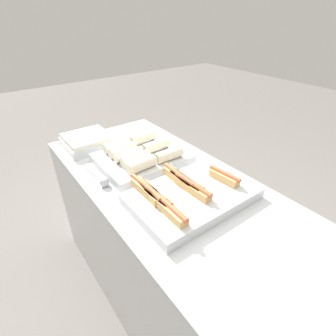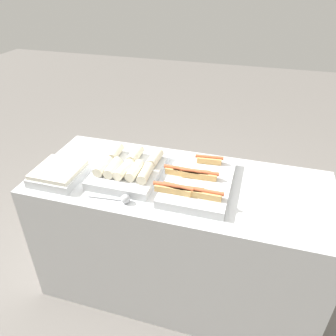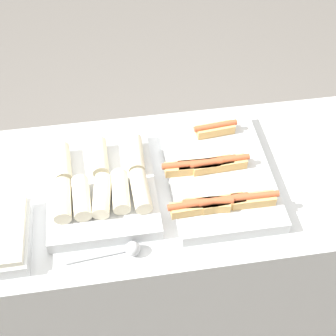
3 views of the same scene
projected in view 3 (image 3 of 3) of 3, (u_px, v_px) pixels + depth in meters
name	position (u px, v px, depth m)	size (l,w,h in m)	color
ground_plane	(181.00, 290.00, 2.35)	(12.00, 12.00, 0.00)	slate
counter	(183.00, 244.00, 2.02)	(1.73, 0.72, 0.87)	silver
tray_hotdogs	(217.00, 173.00, 1.66)	(0.39, 0.55, 0.10)	silver
tray_wraps	(102.00, 184.00, 1.62)	(0.37, 0.47, 0.11)	silver
serving_spoon_near	(128.00, 250.00, 1.47)	(0.24, 0.05, 0.05)	#B2B5BA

